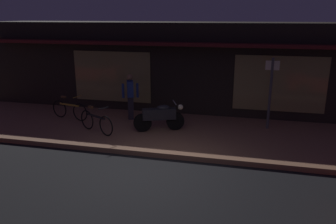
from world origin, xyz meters
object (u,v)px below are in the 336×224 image
object	(u,v)px
motorcycle	(160,116)
bicycle_extra	(96,122)
bicycle_parked	(70,110)
sign_post	(270,89)
person_photographer	(130,96)

from	to	relation	value
motorcycle	bicycle_extra	size ratio (longest dim) A/B	1.08
bicycle_parked	bicycle_extra	bearing A→B (deg)	-35.16
bicycle_parked	bicycle_extra	size ratio (longest dim) A/B	1.09
bicycle_parked	sign_post	xyz separation A→B (m)	(7.08, 0.61, 1.00)
motorcycle	person_photographer	size ratio (longest dim) A/B	0.97
bicycle_parked	sign_post	size ratio (longest dim) A/B	0.68
motorcycle	person_photographer	world-z (taller)	person_photographer
sign_post	bicycle_parked	bearing A→B (deg)	-175.10
motorcycle	sign_post	distance (m)	3.76
bicycle_extra	sign_post	world-z (taller)	sign_post
motorcycle	sign_post	world-z (taller)	sign_post
motorcycle	sign_post	bearing A→B (deg)	16.94
person_photographer	sign_post	world-z (taller)	sign_post
bicycle_extra	person_photographer	distance (m)	1.88
motorcycle	bicycle_extra	bearing A→B (deg)	-161.56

